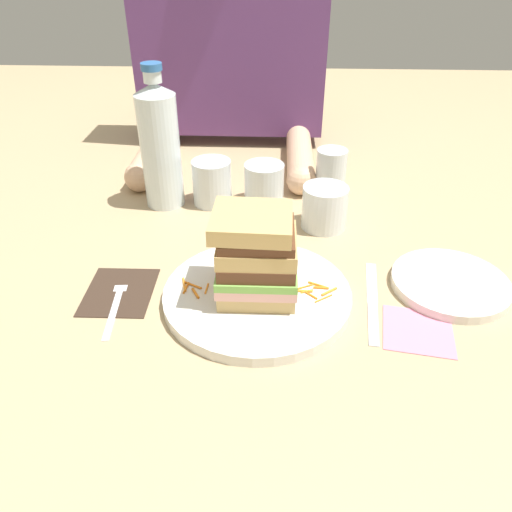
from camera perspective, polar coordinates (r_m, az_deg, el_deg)
The scene contains 27 objects.
ground_plane at distance 0.76m, azimuth 0.13°, elevation -5.01°, with size 3.00×3.00×0.00m, color tan.
main_plate at distance 0.75m, azimuth -0.10°, elevation -4.34°, with size 0.28×0.28×0.02m, color white.
sandwich at distance 0.71m, azimuth -0.17°, elevation 0.27°, with size 0.12×0.12×0.13m.
carrot_shred_0 at distance 0.76m, azimuth -8.24°, elevation -3.26°, with size 0.00×0.00×0.03m, color orange.
carrot_shred_1 at distance 0.76m, azimuth -7.29°, elevation -3.32°, with size 0.00×0.00×0.03m, color orange.
carrot_shred_2 at distance 0.76m, azimuth -8.02°, elevation -3.62°, with size 0.00×0.00×0.03m, color orange.
carrot_shred_3 at distance 0.74m, azimuth -6.96°, elevation -4.27°, with size 0.00×0.00×0.02m, color orange.
carrot_shred_4 at distance 0.75m, azimuth -5.64°, elevation -3.59°, with size 0.00×0.00×0.02m, color orange.
carrot_shred_5 at distance 0.76m, azimuth 7.10°, elevation -3.31°, with size 0.00×0.00×0.03m, color orange.
carrot_shred_6 at distance 0.74m, azimuth 6.23°, elevation -4.43°, with size 0.00×0.00×0.03m, color orange.
carrot_shred_7 at distance 0.74m, azimuth 5.88°, elevation -4.27°, with size 0.00×0.00×0.02m, color orange.
carrot_shred_8 at distance 0.75m, azimuth 8.40°, elevation -4.05°, with size 0.00×0.00×0.03m, color orange.
carrot_shred_9 at distance 0.75m, azimuth 5.41°, elevation -3.87°, with size 0.00×0.00×0.03m, color orange.
carrot_shred_10 at distance 0.76m, azimuth 5.82°, elevation -3.47°, with size 0.00×0.00×0.03m, color orange.
carrot_shred_11 at distance 0.75m, azimuth 7.48°, elevation -3.62°, with size 0.00×0.00×0.02m, color orange.
carrot_shred_12 at distance 0.73m, azimuth 7.76°, elevation -4.85°, with size 0.00×0.00×0.03m, color orange.
napkin_dark at distance 0.80m, azimuth -15.39°, elevation -3.93°, with size 0.10×0.12×0.00m, color #38281E.
fork at distance 0.78m, azimuth -15.71°, elevation -4.74°, with size 0.03×0.17×0.00m.
knife at distance 0.77m, azimuth 13.22°, elevation -5.23°, with size 0.04×0.20×0.00m.
juice_glass at distance 0.93m, azimuth 7.84°, elevation 5.30°, with size 0.08×0.08×0.08m.
water_bottle at distance 0.99m, azimuth -10.96°, elevation 12.41°, with size 0.08×0.08×0.27m.
empty_tumbler_0 at distance 1.01m, azimuth -5.07°, elevation 8.41°, with size 0.08×0.08×0.09m, color silver.
empty_tumbler_1 at distance 1.01m, azimuth 1.17°, elevation 8.26°, with size 0.08×0.08×0.08m, color silver.
empty_tumbler_2 at distance 1.05m, azimuth 8.58°, elevation 9.44°, with size 0.06×0.06×0.10m, color silver.
side_plate at distance 0.83m, azimuth 21.38°, elevation -2.95°, with size 0.18×0.18×0.02m, color white.
napkin_pink at distance 0.74m, azimuth 18.10°, elevation -8.12°, with size 0.10×0.10×0.00m, color pink.
diner_across at distance 1.29m, azimuth -3.04°, elevation 24.80°, with size 0.46×0.45×0.61m.
Camera 1 is at (0.03, -0.59, 0.47)m, focal length 34.85 mm.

